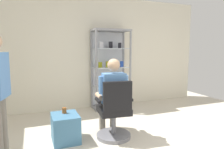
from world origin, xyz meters
The scene contains 6 objects.
back_wall centered at (0.00, 3.00, 1.35)m, with size 6.00×0.10×2.70m, color silver.
display_cabinet_main centered at (0.40, 2.76, 0.96)m, with size 0.90×0.45×1.90m.
office_chair centered at (-0.19, 1.04, 0.39)m, with size 0.59×0.56×0.96m.
seated_shopkeeper centered at (-0.17, 1.20, 0.71)m, with size 0.52×0.59×1.29m.
storage_crate centered at (-0.94, 1.25, 0.21)m, with size 0.40×0.48×0.43m, color teal.
tea_glass centered at (-0.93, 1.32, 0.47)m, with size 0.07×0.07×0.09m, color brown.
Camera 1 is at (-1.39, -1.86, 1.44)m, focal length 32.70 mm.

